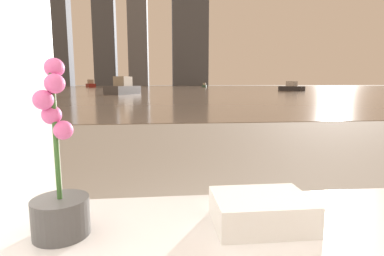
{
  "coord_description": "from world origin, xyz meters",
  "views": [
    {
      "loc": [
        -0.36,
        0.13,
        0.92
      ],
      "look_at": [
        -0.11,
        2.63,
        0.55
      ],
      "focal_mm": 28.0,
      "sensor_mm": 36.0,
      "label": 1
    }
  ],
  "objects": [
    {
      "name": "skyline_tower_2",
      "position": [
        -8.57,
        118.0,
        22.04
      ],
      "size": [
        6.93,
        11.58,
        44.07
      ],
      "color": "slate",
      "rests_on": "ground_plane"
    },
    {
      "name": "potted_orchid",
      "position": [
        -0.62,
        0.86,
        0.66
      ],
      "size": [
        0.14,
        0.14,
        0.44
      ],
      "color": "#4C4C4C",
      "rests_on": "bathtub"
    },
    {
      "name": "harbor_boat_3",
      "position": [
        -3.58,
        26.31,
        0.54
      ],
      "size": [
        2.81,
        4.21,
        1.5
      ],
      "color": "#4C4C51",
      "rests_on": "harbor_water"
    },
    {
      "name": "towel_stack",
      "position": [
        -0.1,
        0.86,
        0.59
      ],
      "size": [
        0.25,
        0.19,
        0.08
      ],
      "color": "white",
      "rests_on": "bathtub"
    },
    {
      "name": "harbor_water",
      "position": [
        0.0,
        62.0,
        0.01
      ],
      "size": [
        180.0,
        110.0,
        0.01
      ],
      "color": "gray",
      "rests_on": "ground_plane"
    },
    {
      "name": "harbor_boat_1",
      "position": [
        16.02,
        36.7,
        0.43
      ],
      "size": [
        2.61,
        3.3,
        1.2
      ],
      "color": "#2D2D33",
      "rests_on": "harbor_water"
    },
    {
      "name": "harbor_boat_4",
      "position": [
        -17.47,
        75.98,
        0.66
      ],
      "size": [
        3.33,
        5.18,
        1.84
      ],
      "color": "maroon",
      "rests_on": "harbor_water"
    },
    {
      "name": "harbor_boat_5",
      "position": [
        10.26,
        73.85,
        0.38
      ],
      "size": [
        1.54,
        2.94,
        1.05
      ],
      "color": "#335647",
      "rests_on": "harbor_water"
    }
  ]
}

